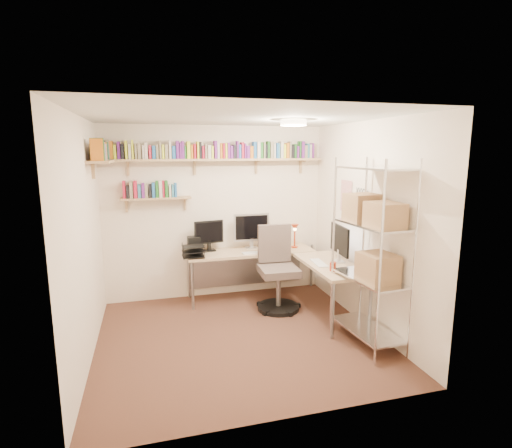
# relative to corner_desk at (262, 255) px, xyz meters

# --- Properties ---
(ground) EXTENTS (3.20, 3.20, 0.00)m
(ground) POSITION_rel_corner_desk_xyz_m (-0.55, -0.98, -0.71)
(ground) COLOR #4E2C21
(ground) RESTS_ON ground
(room_shell) EXTENTS (3.24, 3.04, 2.52)m
(room_shell) POSITION_rel_corner_desk_xyz_m (-0.54, -0.97, 0.84)
(room_shell) COLOR beige
(room_shell) RESTS_ON ground
(wall_shelves) EXTENTS (3.12, 1.09, 0.80)m
(wall_shelves) POSITION_rel_corner_desk_xyz_m (-0.96, 0.32, 1.32)
(wall_shelves) COLOR tan
(wall_shelves) RESTS_ON ground
(corner_desk) EXTENTS (2.11, 1.86, 1.24)m
(corner_desk) POSITION_rel_corner_desk_xyz_m (0.00, 0.00, 0.00)
(corner_desk) COLOR tan
(corner_desk) RESTS_ON ground
(office_chair) EXTENTS (0.60, 0.61, 1.14)m
(office_chair) POSITION_rel_corner_desk_xyz_m (0.15, -0.23, -0.23)
(office_chair) COLOR black
(office_chair) RESTS_ON ground
(wire_rack) EXTENTS (0.52, 0.93, 2.08)m
(wire_rack) POSITION_rel_corner_desk_xyz_m (0.81, -1.51, 0.51)
(wire_rack) COLOR silver
(wire_rack) RESTS_ON ground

